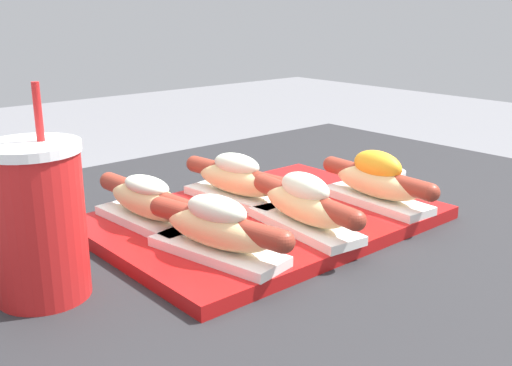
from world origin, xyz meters
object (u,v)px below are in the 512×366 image
object	(u,v)px
hot_dog_2	(377,181)
sauce_bowl	(386,176)
serving_tray	(265,219)
hot_dog_3	(147,201)
drink_cup	(38,221)
hot_dog_0	(217,228)
hot_dog_4	(237,179)
hot_dog_1	(305,204)

from	to	relation	value
hot_dog_2	sauce_bowl	bearing A→B (deg)	32.11
serving_tray	hot_dog_3	xyz separation A→B (m)	(-0.15, 0.07, 0.04)
serving_tray	drink_cup	distance (m)	0.33
serving_tray	sauce_bowl	bearing A→B (deg)	3.42
hot_dog_0	hot_dog_3	size ratio (longest dim) A/B	0.99
hot_dog_3	hot_dog_4	xyz separation A→B (m)	(0.15, 0.00, 0.00)
hot_dog_2	hot_dog_3	distance (m)	0.33
serving_tray	hot_dog_3	bearing A→B (deg)	155.24
hot_dog_0	hot_dog_1	xyz separation A→B (m)	(0.14, -0.01, 0.00)
hot_dog_1	hot_dog_3	size ratio (longest dim) A/B	1.00
hot_dog_3	hot_dog_4	bearing A→B (deg)	0.08
hot_dog_0	drink_cup	distance (m)	0.20
hot_dog_3	drink_cup	size ratio (longest dim) A/B	0.94
serving_tray	hot_dog_0	xyz separation A→B (m)	(-0.14, -0.08, 0.04)
sauce_bowl	hot_dog_0	bearing A→B (deg)	-168.05
hot_dog_2	hot_dog_4	size ratio (longest dim) A/B	1.00
hot_dog_2	hot_dog_4	xyz separation A→B (m)	(-0.15, 0.15, -0.00)
drink_cup	sauce_bowl	bearing A→B (deg)	2.20
hot_dog_0	hot_dog_4	size ratio (longest dim) A/B	0.99
hot_dog_2	hot_dog_3	world-z (taller)	hot_dog_2
hot_dog_3	sauce_bowl	world-z (taller)	hot_dog_3
hot_dog_2	drink_cup	size ratio (longest dim) A/B	0.94
hot_dog_4	drink_cup	distance (m)	0.34
serving_tray	hot_dog_0	size ratio (longest dim) A/B	2.20
serving_tray	hot_dog_3	size ratio (longest dim) A/B	2.17
hot_dog_2	sauce_bowl	world-z (taller)	hot_dog_2
serving_tray	hot_dog_2	bearing A→B (deg)	-27.23
hot_dog_1	drink_cup	distance (m)	0.33
hot_dog_4	drink_cup	size ratio (longest dim) A/B	0.94
hot_dog_0	hot_dog_1	size ratio (longest dim) A/B	0.99
hot_dog_1	hot_dog_4	world-z (taller)	hot_dog_1
hot_dog_3	hot_dog_0	bearing A→B (deg)	-87.80
hot_dog_0	hot_dog_2	bearing A→B (deg)	-0.20
serving_tray	hot_dog_2	xyz separation A→B (m)	(0.15, -0.08, 0.04)
serving_tray	drink_cup	xyz separation A→B (m)	(-0.33, -0.01, 0.08)
serving_tray	hot_dog_2	world-z (taller)	hot_dog_2
hot_dog_2	hot_dog_1	bearing A→B (deg)	-177.94
hot_dog_1	hot_dog_2	size ratio (longest dim) A/B	1.00
hot_dog_2	drink_cup	distance (m)	0.48
sauce_bowl	drink_cup	bearing A→B (deg)	-177.80
hot_dog_3	drink_cup	distance (m)	0.19
hot_dog_2	serving_tray	bearing A→B (deg)	152.77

